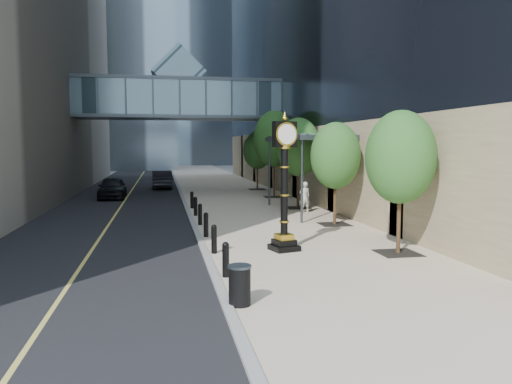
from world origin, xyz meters
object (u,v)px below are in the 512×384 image
street_clock (284,193)px  car_far (162,179)px  pedestrian (305,197)px  trash_bin (240,286)px  car_near (112,188)px

street_clock → car_far: size_ratio=0.99×
street_clock → pedestrian: (3.62, 9.78, -1.21)m
street_clock → pedestrian: size_ratio=2.77×
street_clock → pedestrian: bearing=55.0°
trash_bin → car_near: bearing=101.6°
trash_bin → car_near: 26.22m
street_clock → car_near: bearing=96.6°
trash_bin → car_far: car_far is taller
street_clock → car_near: street_clock is taller
street_clock → trash_bin: size_ratio=5.32×
street_clock → trash_bin: street_clock is taller
trash_bin → car_near: (-5.26, 25.69, 0.29)m
street_clock → trash_bin: 6.54m
trash_bin → pedestrian: bearing=68.5°
pedestrian → trash_bin: bearing=61.1°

